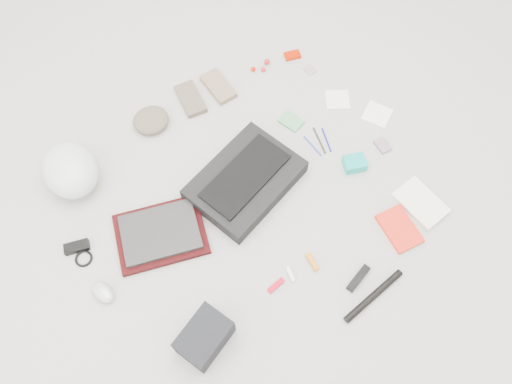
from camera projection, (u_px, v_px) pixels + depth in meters
ground_plane at (256, 197)px, 2.21m from camera, size 4.00×4.00×0.00m
messenger_bag at (245, 181)px, 2.20m from camera, size 0.54×0.43×0.08m
bag_flap at (245, 176)px, 2.16m from camera, size 0.44×0.27×0.01m
laptop_sleeve at (161, 234)px, 2.11m from camera, size 0.45×0.39×0.03m
laptop at (160, 232)px, 2.09m from camera, size 0.38×0.33×0.02m
bike_helmet at (70, 170)px, 2.17m from camera, size 0.26×0.31×0.17m
beanie at (151, 120)px, 2.36m from camera, size 0.18×0.17×0.06m
mitten_left at (191, 99)px, 2.43m from camera, size 0.14×0.21×0.03m
mitten_right at (218, 86)px, 2.47m from camera, size 0.11×0.20×0.03m
power_brick at (77, 247)px, 2.09m from camera, size 0.11×0.08×0.03m
cable_coil at (84, 259)px, 2.07m from camera, size 0.08×0.08×0.01m
mouse at (103, 292)px, 1.99m from camera, size 0.09×0.12×0.04m
camera_bag at (204, 337)px, 1.87m from camera, size 0.23×0.19×0.13m
multitool at (276, 285)px, 2.02m from camera, size 0.08×0.03×0.01m
toiletry_tube_white at (291, 274)px, 2.04m from camera, size 0.03×0.07×0.02m
toiletry_tube_orange at (312, 262)px, 2.06m from camera, size 0.04×0.08×0.02m
u_lock at (358, 278)px, 2.03m from camera, size 0.13×0.06×0.03m
bike_pump at (374, 296)px, 1.99m from camera, size 0.31×0.04×0.03m
book_red at (399, 229)px, 2.13m from camera, size 0.16×0.21×0.02m
book_white at (420, 203)px, 2.18m from camera, size 0.15×0.22×0.02m
notepad at (291, 121)px, 2.38m from camera, size 0.10×0.12×0.01m
pen_blue at (313, 146)px, 2.32m from camera, size 0.01×0.13×0.01m
pen_black at (319, 140)px, 2.34m from camera, size 0.06×0.14×0.01m
pen_navy at (327, 140)px, 2.34m from camera, size 0.06×0.13×0.01m
accordion_wallet at (355, 163)px, 2.26m from camera, size 0.12×0.11×0.05m
card_deck at (383, 145)px, 2.32m from camera, size 0.06×0.08×0.01m
napkin_top at (338, 100)px, 2.45m from camera, size 0.16×0.16×0.01m
napkin_bottom at (377, 114)px, 2.41m from camera, size 0.16×0.16×0.01m
lollipop_a at (253, 69)px, 2.52m from camera, size 0.03×0.03×0.02m
lollipop_b at (263, 69)px, 2.52m from camera, size 0.03×0.03×0.02m
lollipop_c at (267, 62)px, 2.54m from camera, size 0.03×0.03×0.03m
altoids_tin at (292, 55)px, 2.57m from camera, size 0.09×0.08×0.02m
stamp_sheet at (310, 70)px, 2.53m from camera, size 0.05×0.06×0.00m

